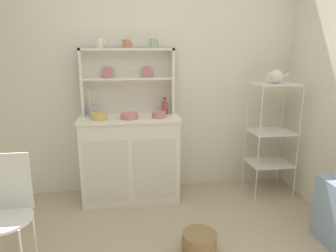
% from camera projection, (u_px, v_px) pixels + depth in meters
% --- Properties ---
extents(wall_back, '(3.84, 0.05, 2.50)m').
position_uv_depth(wall_back, '(145.00, 75.00, 3.19)').
color(wall_back, silver).
rests_on(wall_back, ground).
extents(hutch_cabinet, '(0.98, 0.45, 0.86)m').
position_uv_depth(hutch_cabinet, '(131.00, 157.00, 3.11)').
color(hutch_cabinet, white).
rests_on(hutch_cabinet, ground).
extents(hutch_shelf_unit, '(0.91, 0.18, 0.66)m').
position_uv_depth(hutch_shelf_unit, '(128.00, 76.00, 3.07)').
color(hutch_shelf_unit, silver).
rests_on(hutch_shelf_unit, hutch_cabinet).
extents(bakers_rack, '(0.43, 0.37, 1.18)m').
position_uv_depth(bakers_rack, '(272.00, 126.00, 3.16)').
color(bakers_rack, silver).
rests_on(bakers_rack, ground).
extents(wire_chair, '(0.36, 0.36, 0.85)m').
position_uv_depth(wire_chair, '(5.00, 206.00, 1.99)').
color(wire_chair, white).
rests_on(wire_chair, ground).
extents(floor_basket, '(0.27, 0.27, 0.15)m').
position_uv_depth(floor_basket, '(199.00, 242.00, 2.34)').
color(floor_basket, '#93754C').
rests_on(floor_basket, ground).
extents(cup_cream_0, '(0.09, 0.08, 0.09)m').
position_uv_depth(cup_cream_0, '(99.00, 43.00, 2.92)').
color(cup_cream_0, silver).
rests_on(cup_cream_0, hutch_shelf_unit).
extents(cup_terracotta_1, '(0.09, 0.08, 0.08)m').
position_uv_depth(cup_terracotta_1, '(127.00, 44.00, 2.96)').
color(cup_terracotta_1, '#C67556').
rests_on(cup_terracotta_1, hutch_shelf_unit).
extents(cup_sage_2, '(0.09, 0.07, 0.09)m').
position_uv_depth(cup_sage_2, '(153.00, 43.00, 2.99)').
color(cup_sage_2, '#9EB78E').
rests_on(cup_sage_2, hutch_shelf_unit).
extents(bowl_mixing_large, '(0.15, 0.15, 0.06)m').
position_uv_depth(bowl_mixing_large, '(99.00, 116.00, 2.89)').
color(bowl_mixing_large, '#DBB760').
rests_on(bowl_mixing_large, hutch_cabinet).
extents(bowl_floral_medium, '(0.17, 0.17, 0.05)m').
position_uv_depth(bowl_floral_medium, '(129.00, 116.00, 2.93)').
color(bowl_floral_medium, '#D17A84').
rests_on(bowl_floral_medium, hutch_cabinet).
extents(bowl_cream_small, '(0.13, 0.13, 0.06)m').
position_uv_depth(bowl_cream_small, '(159.00, 115.00, 2.97)').
color(bowl_cream_small, '#D17A84').
rests_on(bowl_cream_small, hutch_cabinet).
extents(jam_bottle, '(0.06, 0.06, 0.17)m').
position_uv_depth(jam_bottle, '(165.00, 108.00, 3.12)').
color(jam_bottle, '#B74C47').
rests_on(jam_bottle, hutch_cabinet).
extents(utensil_jar, '(0.08, 0.08, 0.25)m').
position_uv_depth(utensil_jar, '(92.00, 110.00, 3.02)').
color(utensil_jar, '#B2B7C6').
rests_on(utensil_jar, hutch_cabinet).
extents(porcelain_teapot, '(0.23, 0.14, 0.16)m').
position_uv_depth(porcelain_teapot, '(276.00, 76.00, 3.04)').
color(porcelain_teapot, white).
rests_on(porcelain_teapot, bakers_rack).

